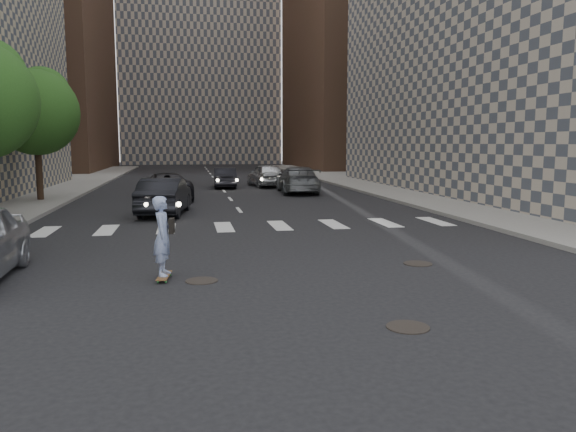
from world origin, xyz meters
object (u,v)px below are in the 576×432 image
Objects in this scene: traffic_car_a at (165,196)px; traffic_car_e at (225,178)px; tree_c at (37,109)px; traffic_car_c at (167,186)px; skateboarder at (163,236)px; traffic_car_b at (298,180)px; traffic_car_d at (266,175)px.

traffic_car_a is 1.16× the size of traffic_car_e.
traffic_car_c is at bearing 1.71° from tree_c.
skateboarder is 0.45× the size of traffic_car_e.
skateboarder reaches higher than traffic_car_b.
traffic_car_b is (13.70, 2.86, -3.86)m from tree_c.
traffic_car_e is (3.54, 7.29, -0.05)m from traffic_car_c.
traffic_car_b is at bearing 77.44° from skateboarder.
traffic_car_a is 0.87× the size of traffic_car_b.
traffic_car_b is 1.05× the size of traffic_car_c.
skateboarder is 26.29m from traffic_car_d.
tree_c reaches higher than traffic_car_d.
traffic_car_b reaches higher than traffic_car_c.
traffic_car_b is (7.43, 8.99, 0.01)m from traffic_car_a.
tree_c reaches higher than traffic_car_a.
traffic_car_c is (-7.55, -2.67, -0.07)m from traffic_car_b.
traffic_car_b is at bearing -121.85° from traffic_car_a.
traffic_car_a is 0.91× the size of traffic_car_c.
tree_c is 7.30m from traffic_car_c.
tree_c is at bearing 26.27° from traffic_car_d.
traffic_car_e is (3.03, 25.10, -0.29)m from skateboarder.
tree_c is at bearing 15.40° from traffic_car_b.
tree_c is at bearing 39.83° from traffic_car_e.
traffic_car_a reaches higher than traffic_car_e.
traffic_car_d is at bearing 32.53° from tree_c.
traffic_car_e is (-4.01, 4.62, -0.12)m from traffic_car_b.
traffic_car_e is at bearing -121.80° from traffic_car_c.
skateboarder reaches higher than traffic_car_a.
skateboarder is at bearing 85.30° from traffic_car_e.
traffic_car_b is at bearing -166.40° from traffic_car_c.
traffic_car_a is 6.32m from traffic_car_c.
traffic_car_b is 1.34× the size of traffic_car_e.
skateboarder reaches higher than traffic_car_d.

